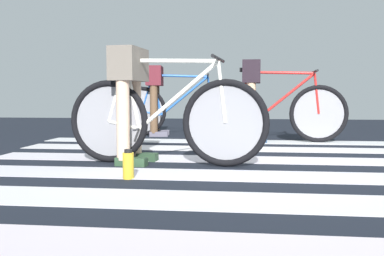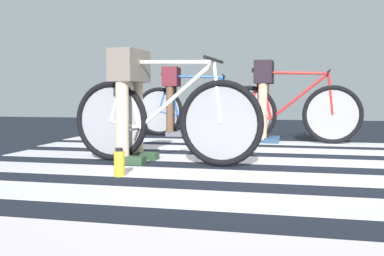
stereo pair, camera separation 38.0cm
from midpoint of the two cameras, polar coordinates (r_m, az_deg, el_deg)
name	(u,v)px [view 2 (the right image)]	position (r m, az deg, el deg)	size (l,w,h in m)	color
ground	(265,164)	(3.71, 12.82, -4.90)	(18.00, 14.00, 0.02)	black
crosswalk_markings	(261,168)	(3.45, 12.54, -5.39)	(5.39, 4.22, 0.00)	#C2B6C3
bicycle_1_of_3	(163,119)	(3.56, -1.05, 1.22)	(1.73, 0.52, 0.93)	black
cyclist_1_of_3	(130,90)	(3.67, -5.64, 5.23)	(0.35, 0.43, 0.98)	beige
bicycle_2_of_3	(289,112)	(5.35, 15.14, 2.10)	(1.74, 0.52, 0.93)	black
cyclist_2_of_3	(264,90)	(5.36, 11.86, 5.11)	(0.33, 0.42, 1.02)	tan
bicycle_3_of_3	(193,110)	(6.12, 1.84, 2.50)	(1.73, 0.52, 0.93)	black
cyclist_3_of_3	(172,92)	(6.16, -1.05, 5.00)	(0.34, 0.43, 1.01)	brown
water_bottle	(119,163)	(3.01, -6.51, -4.87)	(0.08, 0.08, 0.21)	gold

